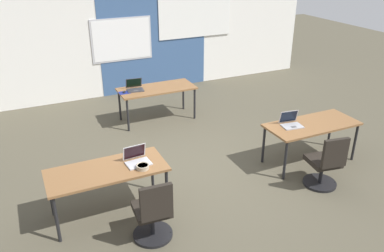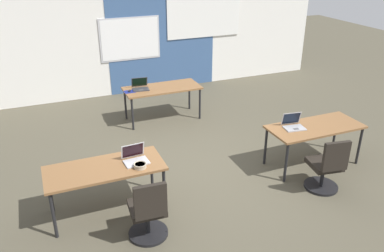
{
  "view_description": "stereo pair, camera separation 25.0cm",
  "coord_description": "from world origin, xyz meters",
  "px_view_note": "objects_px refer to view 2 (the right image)",
  "views": [
    {
      "loc": [
        -2.63,
        -5.21,
        3.48
      ],
      "look_at": [
        -0.34,
        -0.3,
        0.96
      ],
      "focal_mm": 36.87,
      "sensor_mm": 36.0,
      "label": 1
    },
    {
      "loc": [
        -2.4,
        -5.31,
        3.48
      ],
      "look_at": [
        -0.34,
        -0.3,
        0.96
      ],
      "focal_mm": 36.87,
      "sensor_mm": 36.0,
      "label": 2
    }
  ],
  "objects_px": {
    "mouse_far_left": "(130,91)",
    "laptop_near_right_inner": "(293,125)",
    "laptop_near_left_inner": "(135,158)",
    "chair_near_left_inner": "(148,214)",
    "snack_bowl": "(140,165)",
    "desk_near_right": "(315,129)",
    "laptop_far_left": "(140,87)",
    "desk_far_center": "(162,90)",
    "chair_near_right_inner": "(326,169)",
    "desk_near_left": "(105,171)"
  },
  "relations": [
    {
      "from": "chair_near_right_inner",
      "to": "laptop_near_left_inner",
      "type": "bearing_deg",
      "value": -5.71
    },
    {
      "from": "desk_far_center",
      "to": "chair_near_left_inner",
      "type": "distance_m",
      "value": 3.84
    },
    {
      "from": "laptop_near_right_inner",
      "to": "snack_bowl",
      "type": "bearing_deg",
      "value": -166.25
    },
    {
      "from": "desk_near_left",
      "to": "laptop_far_left",
      "type": "distance_m",
      "value": 3.16
    },
    {
      "from": "desk_near_left",
      "to": "laptop_near_left_inner",
      "type": "relative_size",
      "value": 4.57
    },
    {
      "from": "desk_near_left",
      "to": "desk_far_center",
      "type": "bearing_deg",
      "value": 57.99
    },
    {
      "from": "desk_near_left",
      "to": "chair_near_left_inner",
      "type": "distance_m",
      "value": 0.9
    },
    {
      "from": "chair_near_left_inner",
      "to": "snack_bowl",
      "type": "bearing_deg",
      "value": -93.77
    },
    {
      "from": "desk_near_right",
      "to": "laptop_far_left",
      "type": "distance_m",
      "value": 3.62
    },
    {
      "from": "laptop_near_left_inner",
      "to": "laptop_far_left",
      "type": "xyz_separation_m",
      "value": [
        0.87,
        2.87,
        -0.0
      ]
    },
    {
      "from": "chair_near_left_inner",
      "to": "mouse_far_left",
      "type": "xyz_separation_m",
      "value": [
        0.68,
        3.56,
        0.36
      ]
    },
    {
      "from": "laptop_near_right_inner",
      "to": "desk_near_left",
      "type": "bearing_deg",
      "value": -170.6
    },
    {
      "from": "laptop_near_right_inner",
      "to": "desk_far_center",
      "type": "bearing_deg",
      "value": 124.55
    },
    {
      "from": "laptop_near_left_inner",
      "to": "chair_near_left_inner",
      "type": "xyz_separation_m",
      "value": [
        -0.06,
        -0.77,
        -0.39
      ]
    },
    {
      "from": "laptop_near_right_inner",
      "to": "chair_near_right_inner",
      "type": "xyz_separation_m",
      "value": [
        0.06,
        -0.83,
        -0.39
      ]
    },
    {
      "from": "desk_near_right",
      "to": "laptop_far_left",
      "type": "xyz_separation_m",
      "value": [
        -2.2,
        2.87,
        0.11
      ]
    },
    {
      "from": "desk_near_right",
      "to": "laptop_far_left",
      "type": "bearing_deg",
      "value": 127.42
    },
    {
      "from": "laptop_near_left_inner",
      "to": "desk_near_right",
      "type": "bearing_deg",
      "value": -4.31
    },
    {
      "from": "mouse_far_left",
      "to": "laptop_near_right_inner",
      "type": "distance_m",
      "value": 3.4
    },
    {
      "from": "desk_near_right",
      "to": "chair_near_left_inner",
      "type": "xyz_separation_m",
      "value": [
        -3.13,
        -0.77,
        -0.28
      ]
    },
    {
      "from": "desk_near_left",
      "to": "desk_far_center",
      "type": "height_order",
      "value": "same"
    },
    {
      "from": "desk_far_center",
      "to": "laptop_far_left",
      "type": "distance_m",
      "value": 0.47
    },
    {
      "from": "mouse_far_left",
      "to": "desk_near_right",
      "type": "bearing_deg",
      "value": -48.73
    },
    {
      "from": "mouse_far_left",
      "to": "chair_near_right_inner",
      "type": "bearing_deg",
      "value": -58.89
    },
    {
      "from": "desk_far_center",
      "to": "laptop_near_left_inner",
      "type": "bearing_deg",
      "value": -115.24
    },
    {
      "from": "laptop_near_left_inner",
      "to": "snack_bowl",
      "type": "bearing_deg",
      "value": -89.44
    },
    {
      "from": "chair_near_right_inner",
      "to": "chair_near_left_inner",
      "type": "bearing_deg",
      "value": 9.97
    },
    {
      "from": "desk_near_left",
      "to": "laptop_near_left_inner",
      "type": "height_order",
      "value": "laptop_near_left_inner"
    },
    {
      "from": "laptop_near_right_inner",
      "to": "chair_near_right_inner",
      "type": "distance_m",
      "value": 0.92
    },
    {
      "from": "desk_near_right",
      "to": "mouse_far_left",
      "type": "xyz_separation_m",
      "value": [
        -2.45,
        2.79,
        0.08
      ]
    },
    {
      "from": "desk_near_right",
      "to": "chair_near_right_inner",
      "type": "relative_size",
      "value": 1.74
    },
    {
      "from": "laptop_near_left_inner",
      "to": "laptop_near_right_inner",
      "type": "xyz_separation_m",
      "value": [
        2.69,
        0.09,
        -0.0
      ]
    },
    {
      "from": "desk_near_right",
      "to": "chair_near_right_inner",
      "type": "bearing_deg",
      "value": -113.48
    },
    {
      "from": "laptop_far_left",
      "to": "snack_bowl",
      "type": "relative_size",
      "value": 2.06
    },
    {
      "from": "desk_near_left",
      "to": "snack_bowl",
      "type": "relative_size",
      "value": 9.01
    },
    {
      "from": "desk_near_right",
      "to": "desk_far_center",
      "type": "bearing_deg",
      "value": 122.01
    },
    {
      "from": "desk_near_right",
      "to": "chair_near_left_inner",
      "type": "bearing_deg",
      "value": -166.2
    },
    {
      "from": "desk_near_left",
      "to": "chair_near_left_inner",
      "type": "height_order",
      "value": "chair_near_left_inner"
    },
    {
      "from": "chair_near_right_inner",
      "to": "snack_bowl",
      "type": "xyz_separation_m",
      "value": [
        -2.73,
        0.55,
        0.38
      ]
    },
    {
      "from": "mouse_far_left",
      "to": "chair_near_left_inner",
      "type": "bearing_deg",
      "value": -100.77
    },
    {
      "from": "chair_near_left_inner",
      "to": "laptop_near_right_inner",
      "type": "xyz_separation_m",
      "value": [
        2.75,
        0.86,
        0.39
      ]
    },
    {
      "from": "laptop_far_left",
      "to": "snack_bowl",
      "type": "xyz_separation_m",
      "value": [
        -0.85,
        -3.06,
        -0.01
      ]
    },
    {
      "from": "chair_near_right_inner",
      "to": "laptop_far_left",
      "type": "bearing_deg",
      "value": -53.18
    },
    {
      "from": "desk_near_right",
      "to": "chair_near_left_inner",
      "type": "relative_size",
      "value": 1.74
    },
    {
      "from": "desk_near_left",
      "to": "chair_near_right_inner",
      "type": "relative_size",
      "value": 1.74
    },
    {
      "from": "mouse_far_left",
      "to": "laptop_near_right_inner",
      "type": "bearing_deg",
      "value": -52.51
    },
    {
      "from": "laptop_near_right_inner",
      "to": "chair_near_right_inner",
      "type": "height_order",
      "value": "laptop_near_right_inner"
    },
    {
      "from": "mouse_far_left",
      "to": "laptop_near_left_inner",
      "type": "bearing_deg",
      "value": -102.51
    },
    {
      "from": "desk_near_left",
      "to": "chair_near_left_inner",
      "type": "relative_size",
      "value": 1.74
    },
    {
      "from": "desk_far_center",
      "to": "chair_near_left_inner",
      "type": "height_order",
      "value": "chair_near_left_inner"
    }
  ]
}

